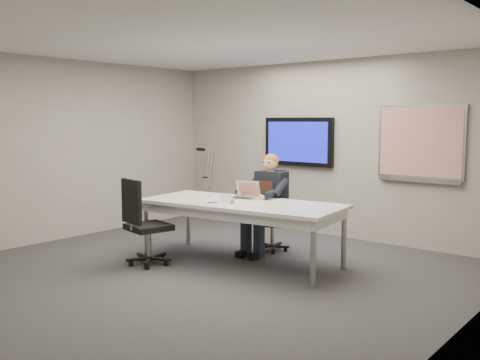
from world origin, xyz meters
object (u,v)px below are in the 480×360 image
Objects in this scene: office_chair_near at (146,238)px; seated_person at (264,214)px; office_chair_far at (273,230)px; conference_table at (241,209)px; laptop at (244,194)px.

office_chair_near is 0.81× the size of seated_person.
office_chair_far is 1.87m from office_chair_near.
conference_table is 1.98× the size of seated_person.
conference_table is 1.29m from office_chair_near.
laptop is (0.74, 1.10, 0.52)m from office_chair_near.
conference_table is 7.03× the size of laptop.
office_chair_far is 0.83× the size of office_chair_near.
seated_person reaches higher than office_chair_far.
office_chair_near is (-0.89, -0.85, -0.37)m from conference_table.
office_chair_near is at bearing -139.77° from laptop.
laptop is (-0.06, -0.35, 0.31)m from seated_person.
office_chair_near reaches higher than office_chair_far.
office_chair_near is at bearing -138.50° from office_chair_far.
conference_table is at bearing -106.41° from office_chair_far.
office_chair_far is at bearing 70.59° from laptop.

